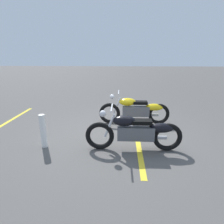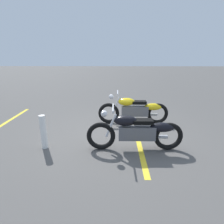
{
  "view_description": "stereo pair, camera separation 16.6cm",
  "coord_description": "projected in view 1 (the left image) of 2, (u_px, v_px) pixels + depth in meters",
  "views": [
    {
      "loc": [
        -0.09,
        4.91,
        2.17
      ],
      "look_at": [
        0.17,
        0.0,
        0.65
      ],
      "focal_mm": 30.4,
      "sensor_mm": 36.0,
      "label": 1
    },
    {
      "loc": [
        0.07,
        4.91,
        2.17
      ],
      "look_at": [
        0.17,
        0.0,
        0.65
      ],
      "focal_mm": 30.4,
      "sensor_mm": 36.0,
      "label": 2
    }
  ],
  "objects": [
    {
      "name": "motorcycle_bright_foreground",
      "position": [
        136.0,
        110.0,
        6.0
      ],
      "size": [
        2.23,
        0.62,
        1.04
      ],
      "rotation": [
        0.0,
        0.0,
        -0.0
      ],
      "color": "black",
      "rests_on": "ground"
    },
    {
      "name": "ground_plane",
      "position": [
        118.0,
        134.0,
        5.33
      ],
      "size": [
        60.0,
        60.0,
        0.0
      ],
      "primitive_type": "plane",
      "color": "#514F4C"
    },
    {
      "name": "parking_stripe_near",
      "position": [
        138.0,
        141.0,
        4.9
      ],
      "size": [
        0.14,
        3.2,
        0.01
      ],
      "primitive_type": "cube",
      "rotation": [
        0.0,
        0.0,
        1.56
      ],
      "color": "yellow",
      "rests_on": "ground"
    },
    {
      "name": "motorcycle_dark_foreground",
      "position": [
        136.0,
        131.0,
        4.34
      ],
      "size": [
        2.23,
        0.62,
        1.04
      ],
      "rotation": [
        0.0,
        0.0,
        0.01
      ],
      "color": "black",
      "rests_on": "ground"
    },
    {
      "name": "bollard_post",
      "position": [
        43.0,
        131.0,
        4.5
      ],
      "size": [
        0.14,
        0.14,
        0.82
      ],
      "primitive_type": "cylinder",
      "color": "white",
      "rests_on": "ground"
    },
    {
      "name": "parking_stripe_mid",
      "position": [
        8.0,
        122.0,
        6.29
      ],
      "size": [
        0.14,
        3.2,
        0.01
      ],
      "primitive_type": "cube",
      "rotation": [
        0.0,
        0.0,
        1.56
      ],
      "color": "yellow",
      "rests_on": "ground"
    }
  ]
}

